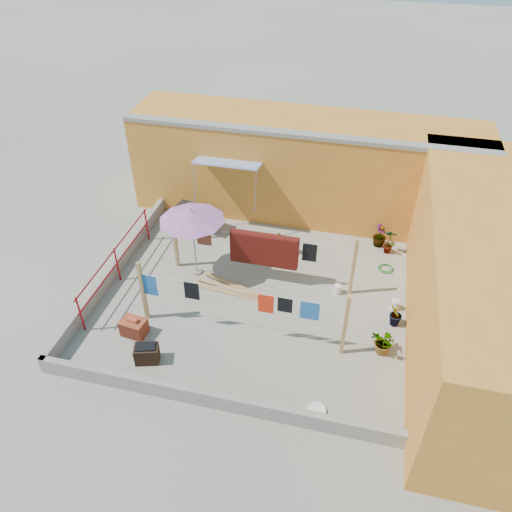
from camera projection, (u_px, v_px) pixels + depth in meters
The scene contains 21 objects.
ground at pixel (254, 297), 13.53m from camera, with size 80.00×80.00×0.00m, color #9E998E.
wall_back at pixel (304, 166), 16.04m from camera, with size 11.00×3.27×3.21m.
wall_right at pixel (471, 282), 11.57m from camera, with size 2.40×9.00×3.20m, color orange.
parapet_front at pixel (214, 400), 10.65m from camera, with size 8.30×0.16×0.44m, color gray.
parapet_left at pixel (115, 268), 14.16m from camera, with size 0.16×7.30×0.44m, color gray.
red_railing at pixel (116, 260), 13.66m from camera, with size 0.05×4.20×1.10m.
clothesline_rig at pixel (261, 255), 13.33m from camera, with size 5.09×2.35×1.80m.
patio_umbrella at pixel (192, 216), 13.19m from camera, with size 2.12×2.12×2.14m.
outdoor_table at pixel (196, 212), 15.77m from camera, with size 1.57×1.04×0.68m.
brick_stack at pixel (134, 327), 12.33m from camera, with size 0.65×0.51×0.52m.
lumber_pile at pixel (229, 288), 13.72m from camera, with size 2.08×0.78×0.13m.
brazier at pixel (147, 353), 11.64m from camera, with size 0.63×0.51×0.50m.
white_basin at pixel (316, 411), 10.65m from camera, with size 0.44×0.44×0.08m.
water_jug_a at pixel (337, 289), 13.57m from camera, with size 0.21×0.21×0.32m.
water_jug_b at pixel (395, 305), 13.08m from camera, with size 0.21×0.21×0.33m.
green_hose at pixel (386, 268), 14.45m from camera, with size 0.45×0.45×0.07m.
plant_back_a at pixel (281, 242), 14.93m from camera, with size 0.63×0.55×0.70m, color #1F5F1B.
plant_back_b at pixel (380, 236), 15.17m from camera, with size 0.40×0.40×0.72m, color #1F5F1B.
plant_right_a at pixel (389, 241), 14.84m from camera, with size 0.45×0.31×0.86m, color #1F5F1B.
plant_right_b at pixel (396, 315), 12.47m from camera, with size 0.39×0.32×0.72m, color #1F5F1B.
plant_right_c at pixel (384, 343), 11.78m from camera, with size 0.59×0.52×0.66m, color #1F5F1B.
Camera 1 is at (2.43, -9.69, 9.19)m, focal length 35.00 mm.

